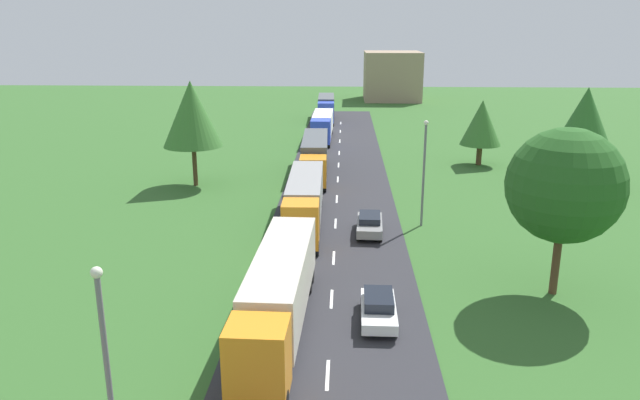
% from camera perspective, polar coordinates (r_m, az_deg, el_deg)
% --- Properties ---
extents(road, '(10.00, 140.00, 0.06)m').
position_cam_1_polar(road, '(39.72, 1.32, -5.48)').
color(road, '#2B2B30').
rests_on(road, ground).
extents(lane_marking_centre, '(0.16, 121.80, 0.01)m').
position_cam_1_polar(lane_marking_centre, '(36.26, 1.20, -7.62)').
color(lane_marking_centre, white).
rests_on(lane_marking_centre, road).
extents(truck_lead, '(2.89, 14.14, 3.75)m').
position_cam_1_polar(truck_lead, '(29.78, -3.94, -8.63)').
color(truck_lead, orange).
rests_on(truck_lead, road).
extents(truck_second, '(2.72, 13.47, 3.56)m').
position_cam_1_polar(truck_second, '(45.22, -1.47, 0.08)').
color(truck_second, orange).
rests_on(truck_second, road).
extents(truck_third, '(2.81, 14.13, 3.66)m').
position_cam_1_polar(truck_third, '(60.96, -0.50, 4.34)').
color(truck_third, orange).
rests_on(truck_third, road).
extents(truck_fourth, '(2.58, 12.20, 3.41)m').
position_cam_1_polar(truck_fourth, '(80.05, 0.23, 7.15)').
color(truck_fourth, blue).
rests_on(truck_fourth, road).
extents(truck_fifth, '(2.76, 12.86, 3.76)m').
position_cam_1_polar(truck_fifth, '(96.90, 0.59, 8.84)').
color(truck_fifth, blue).
rests_on(truck_fifth, road).
extents(car_second, '(1.85, 4.30, 1.42)m').
position_cam_1_polar(car_second, '(31.40, 5.58, -10.16)').
color(car_second, white).
rests_on(car_second, road).
extents(car_third, '(1.99, 4.56, 1.40)m').
position_cam_1_polar(car_third, '(43.98, 4.74, -2.26)').
color(car_third, gray).
rests_on(car_third, road).
extents(lamppost_lead, '(0.36, 0.36, 8.00)m').
position_cam_1_polar(lamppost_lead, '(20.24, -19.53, -15.25)').
color(lamppost_lead, slate).
rests_on(lamppost_lead, ground).
extents(lamppost_second, '(0.36, 0.36, 8.09)m').
position_cam_1_polar(lamppost_second, '(45.42, 9.86, 3.02)').
color(lamppost_second, slate).
rests_on(lamppost_second, ground).
extents(tree_oak, '(5.46, 5.46, 9.36)m').
position_cam_1_polar(tree_oak, '(60.98, 23.89, 6.96)').
color(tree_oak, '#513823').
rests_on(tree_oak, ground).
extents(tree_birch, '(5.54, 5.54, 9.92)m').
position_cam_1_polar(tree_birch, '(57.39, -12.10, 8.01)').
color(tree_birch, '#513823').
rests_on(tree_birch, ground).
extents(tree_maple, '(4.41, 4.41, 7.09)m').
position_cam_1_polar(tree_maple, '(67.47, 15.10, 7.09)').
color(tree_maple, '#513823').
rests_on(tree_maple, ground).
extents(tree_pine, '(6.37, 6.37, 9.56)m').
position_cam_1_polar(tree_pine, '(35.20, 22.27, 1.26)').
color(tree_pine, '#513823').
rests_on(tree_pine, ground).
extents(distant_building, '(11.25, 12.57, 9.66)m').
position_cam_1_polar(distant_building, '(125.82, 6.86, 11.64)').
color(distant_building, '#9E846B').
rests_on(distant_building, ground).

